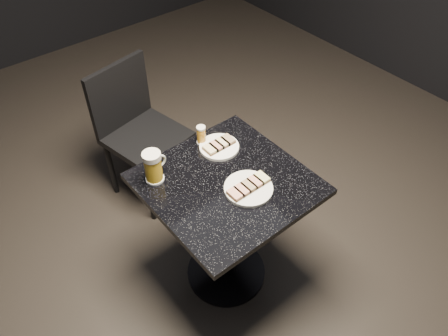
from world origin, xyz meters
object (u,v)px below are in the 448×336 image
(table, at_px, (227,216))
(beer_mug, at_px, (153,166))
(plate_large, at_px, (248,188))
(beer_tumbler, at_px, (201,135))
(chair, at_px, (137,126))
(plate_small, at_px, (219,147))

(table, height_order, beer_mug, beer_mug)
(plate_large, distance_m, beer_mug, 0.43)
(beer_mug, bearing_deg, beer_tumbler, 12.37)
(table, distance_m, beer_mug, 0.46)
(beer_tumbler, bearing_deg, chair, 94.50)
(beer_mug, bearing_deg, plate_large, -48.05)
(beer_mug, bearing_deg, plate_small, -3.05)
(beer_tumbler, bearing_deg, table, -104.53)
(beer_mug, height_order, beer_tumbler, beer_mug)
(chair, bearing_deg, beer_mug, -111.98)
(plate_small, bearing_deg, table, -120.23)
(beer_mug, bearing_deg, chair, 68.02)
(plate_large, bearing_deg, beer_tumbler, 85.33)
(plate_large, relative_size, table, 0.29)
(plate_large, distance_m, plate_small, 0.31)
(table, relative_size, beer_tumbler, 7.65)
(plate_large, distance_m, beer_tumbler, 0.39)
(chair, bearing_deg, plate_small, -82.66)
(plate_small, height_order, beer_mug, beer_mug)
(plate_small, xyz_separation_m, chair, (-0.09, 0.69, -0.26))
(beer_tumbler, xyz_separation_m, chair, (-0.05, 0.60, -0.30))
(table, relative_size, beer_mug, 4.75)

